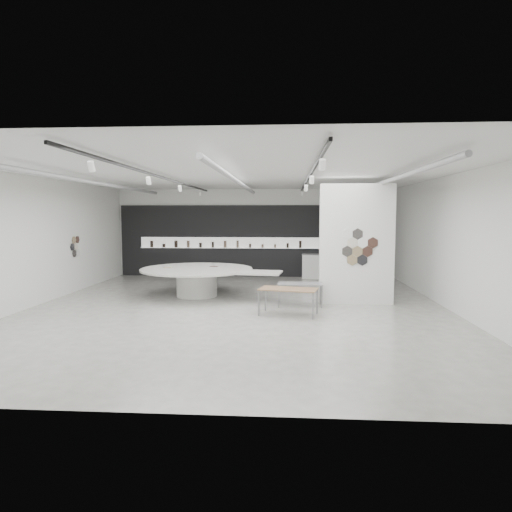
# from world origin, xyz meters

# --- Properties ---
(room) EXTENTS (12.02, 14.02, 3.82)m
(room) POSITION_xyz_m (-0.09, -0.00, 2.07)
(room) COLOR #AAA8A0
(room) RESTS_ON ground
(back_wall_display) EXTENTS (11.80, 0.27, 3.10)m
(back_wall_display) POSITION_xyz_m (-0.08, 6.93, 1.54)
(back_wall_display) COLOR black
(back_wall_display) RESTS_ON ground
(partition_column) EXTENTS (2.20, 0.38, 3.60)m
(partition_column) POSITION_xyz_m (3.50, 1.00, 1.80)
(partition_column) COLOR white
(partition_column) RESTS_ON ground
(display_island) EXTENTS (4.89, 4.11, 0.94)m
(display_island) POSITION_xyz_m (-1.47, 1.87, 0.61)
(display_island) COLOR white
(display_island) RESTS_ON ground
(sample_table_wood) EXTENTS (1.66, 1.08, 0.71)m
(sample_table_wood) POSITION_xyz_m (1.46, -0.75, 0.66)
(sample_table_wood) COLOR #8A6747
(sample_table_wood) RESTS_ON ground
(sample_table_stone) EXTENTS (1.32, 0.67, 0.68)m
(sample_table_stone) POSITION_xyz_m (1.80, 0.49, 0.62)
(sample_table_stone) COLOR slate
(sample_table_stone) RESTS_ON ground
(kitchen_counter) EXTENTS (1.90, 0.89, 1.45)m
(kitchen_counter) POSITION_xyz_m (2.98, 6.50, 0.52)
(kitchen_counter) COLOR white
(kitchen_counter) RESTS_ON ground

